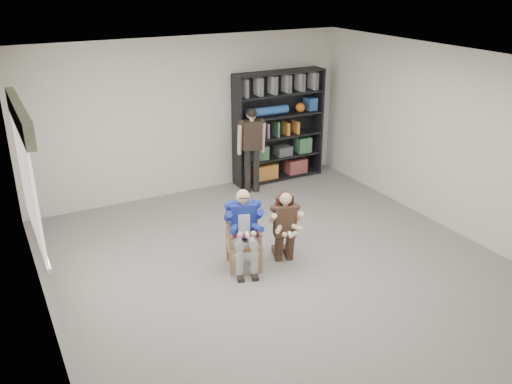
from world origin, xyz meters
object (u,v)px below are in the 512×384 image
seated_man (244,230)px  armchair (244,238)px  kneeling_woman (285,227)px  standing_man (252,151)px  bookshelf (279,127)px

seated_man → armchair: bearing=0.0°
kneeling_woman → standing_man: size_ratio=0.66×
armchair → kneeling_woman: 0.60m
standing_man → seated_man: bearing=-108.6°
seated_man → bookshelf: bearing=70.7°
bookshelf → standing_man: 0.90m
armchair → standing_man: size_ratio=0.56×
armchair → seated_man: 0.13m
kneeling_woman → standing_man: 2.64m
standing_man → kneeling_woman: bearing=-96.2°
seated_man → kneeling_woman: 0.59m
armchair → bookshelf: size_ratio=0.42×
kneeling_woman → bookshelf: bearing=80.1°
armchair → bookshelf: (2.13, 2.76, 0.61)m
kneeling_woman → standing_man: bearing=91.1°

